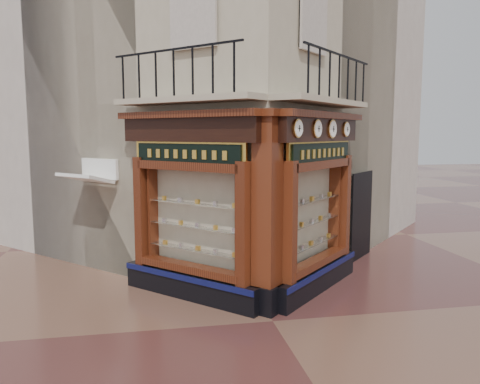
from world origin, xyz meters
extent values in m
plane|color=#4D2724|center=(0.00, 0.00, 0.00)|extent=(80.00, 80.00, 0.00)
cube|color=#BBAE92|center=(0.00, 6.16, 6.00)|extent=(11.31, 11.31, 12.00)
cube|color=beige|center=(-2.47, 8.63, 5.50)|extent=(11.31, 11.31, 11.00)
cube|color=beige|center=(2.47, 8.63, 5.50)|extent=(11.31, 11.31, 11.00)
cube|color=black|center=(-1.44, 1.54, 0.28)|extent=(2.72, 2.72, 0.55)
cube|color=#0C1040|center=(-1.57, 1.41, 0.49)|extent=(2.50, 2.50, 0.12)
cube|color=#39150A|center=(-0.45, 0.55, 1.77)|extent=(0.37, 0.37, 2.45)
cube|color=#39150A|center=(-2.43, 2.53, 1.77)|extent=(0.37, 0.37, 2.45)
cube|color=beige|center=(-1.20, 1.77, 1.75)|extent=(1.80, 1.80, 2.10)
cube|color=black|center=(-1.42, 1.55, 3.60)|extent=(2.69, 2.69, 0.50)
cube|color=#39150A|center=(-1.47, 1.50, 3.91)|extent=(2.86, 2.86, 0.14)
cube|color=black|center=(1.44, 1.54, 0.28)|extent=(2.72, 2.72, 0.55)
cube|color=#0C1040|center=(1.57, 1.41, 0.49)|extent=(2.50, 2.50, 0.12)
cube|color=#39150A|center=(0.45, 0.55, 1.77)|extent=(0.37, 0.37, 2.45)
cube|color=#39150A|center=(2.43, 2.53, 1.77)|extent=(0.37, 0.37, 2.45)
cube|color=beige|center=(1.20, 1.77, 1.75)|extent=(1.80, 1.80, 2.10)
cube|color=black|center=(1.42, 1.55, 3.60)|extent=(2.69, 2.69, 0.50)
cube|color=#39150A|center=(1.47, 1.50, 3.91)|extent=(2.86, 2.86, 0.14)
cube|color=black|center=(0.00, 0.50, 0.28)|extent=(0.78, 0.78, 0.55)
cube|color=#39150A|center=(0.00, 0.50, 2.20)|extent=(0.64, 0.64, 3.50)
cube|color=#39150A|center=(0.00, 0.50, 3.91)|extent=(0.85, 0.85, 0.14)
cube|color=#BBAE92|center=(-1.48, 1.49, 4.20)|extent=(2.97, 2.97, 0.12)
cube|color=black|center=(-1.72, 1.26, 5.15)|extent=(2.36, 2.36, 0.04)
cube|color=#BBAE92|center=(1.48, 1.49, 4.20)|extent=(2.97, 2.97, 0.12)
cube|color=black|center=(1.72, 1.26, 5.15)|extent=(2.36, 2.36, 0.04)
cylinder|color=gold|center=(0.59, 0.49, 3.62)|extent=(0.29, 0.29, 0.36)
cylinder|color=white|center=(0.61, 0.47, 3.62)|extent=(0.24, 0.24, 0.31)
cube|color=black|center=(0.62, 0.46, 3.62)|extent=(0.02, 0.02, 0.12)
cube|color=black|center=(0.62, 0.46, 3.62)|extent=(0.07, 0.07, 0.01)
cylinder|color=gold|center=(1.20, 1.11, 3.62)|extent=(0.31, 0.31, 0.38)
cylinder|color=white|center=(1.22, 1.09, 3.62)|extent=(0.25, 0.25, 0.33)
cube|color=black|center=(1.23, 1.08, 3.62)|extent=(0.02, 0.02, 0.13)
cube|color=black|center=(1.23, 1.08, 3.62)|extent=(0.08, 0.08, 0.01)
cylinder|color=gold|center=(1.74, 1.65, 3.62)|extent=(0.33, 0.33, 0.41)
cylinder|color=white|center=(1.76, 1.63, 3.62)|extent=(0.26, 0.26, 0.35)
cube|color=black|center=(1.77, 1.61, 3.62)|extent=(0.02, 0.02, 0.14)
cube|color=black|center=(1.77, 1.61, 3.62)|extent=(0.08, 0.08, 0.01)
cylinder|color=gold|center=(2.32, 2.22, 3.62)|extent=(0.28, 0.28, 0.35)
cylinder|color=white|center=(2.34, 2.20, 3.62)|extent=(0.23, 0.23, 0.30)
cube|color=black|center=(2.35, 2.19, 3.62)|extent=(0.02, 0.02, 0.12)
cube|color=black|center=(2.35, 2.19, 3.62)|extent=(0.07, 0.07, 0.01)
cube|color=gold|center=(-1.45, 1.53, 3.10)|extent=(2.12, 2.12, 0.57)
cube|color=black|center=(-1.48, 1.50, 3.10)|extent=(1.98, 1.98, 0.43)
cube|color=gold|center=(1.45, 1.53, 3.10)|extent=(2.17, 2.17, 0.58)
cube|color=black|center=(1.48, 1.50, 3.10)|extent=(2.03, 2.03, 0.44)
camera|label=1|loc=(-2.16, -8.20, 3.53)|focal=35.00mm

